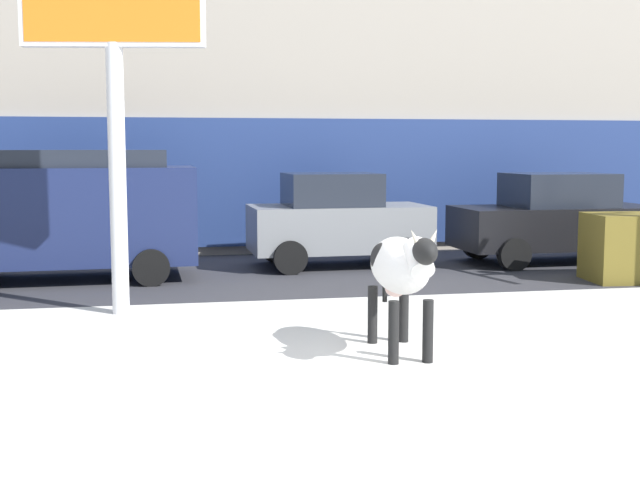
# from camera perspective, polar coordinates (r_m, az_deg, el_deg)

# --- Properties ---
(ground_plane) EXTENTS (120.00, 120.00, 0.00)m
(ground_plane) POSITION_cam_1_polar(r_m,az_deg,el_deg) (8.71, -0.22, -9.27)
(ground_plane) COLOR silver
(road_strip) EXTENTS (60.00, 5.60, 0.01)m
(road_strip) POSITION_cam_1_polar(r_m,az_deg,el_deg) (15.50, -4.97, -2.32)
(road_strip) COLOR #333338
(road_strip) RESTS_ON ground
(cow_holstein) EXTENTS (0.62, 1.90, 1.54)m
(cow_holstein) POSITION_cam_1_polar(r_m,az_deg,el_deg) (9.37, 5.56, -1.93)
(cow_holstein) COLOR silver
(cow_holstein) RESTS_ON ground
(billboard) EXTENTS (2.52, 0.59, 5.56)m
(billboard) POSITION_cam_1_polar(r_m,az_deg,el_deg) (12.02, -14.23, 15.61)
(billboard) COLOR silver
(billboard) RESTS_ON ground
(car_navy_van) EXTENTS (4.65, 2.22, 2.32)m
(car_navy_van) POSITION_cam_1_polar(r_m,az_deg,el_deg) (15.20, -17.35, 1.94)
(car_navy_van) COLOR #19234C
(car_navy_van) RESTS_ON ground
(car_grey_hatchback) EXTENTS (3.55, 2.00, 1.86)m
(car_grey_hatchback) POSITION_cam_1_polar(r_m,az_deg,el_deg) (16.26, 1.19, 1.39)
(car_grey_hatchback) COLOR slate
(car_grey_hatchback) RESTS_ON ground
(car_black_sedan) EXTENTS (4.25, 2.08, 1.84)m
(car_black_sedan) POSITION_cam_1_polar(r_m,az_deg,el_deg) (17.53, 16.19, 1.44)
(car_black_sedan) COLOR black
(car_black_sedan) RESTS_ON ground
(pedestrian_by_cars) EXTENTS (0.36, 0.24, 1.73)m
(pedestrian_by_cars) POSITION_cam_1_polar(r_m,az_deg,el_deg) (18.67, -18.27, 1.57)
(pedestrian_by_cars) COLOR #282833
(pedestrian_by_cars) RESTS_ON ground
(pedestrian_far_left) EXTENTS (0.36, 0.24, 1.73)m
(pedestrian_far_left) POSITION_cam_1_polar(r_m,az_deg,el_deg) (18.74, -19.81, 1.53)
(pedestrian_far_left) COLOR #282833
(pedestrian_far_left) RESTS_ON ground
(dumpster) EXTENTS (1.79, 1.24, 1.20)m
(dumpster) POSITION_cam_1_polar(r_m,az_deg,el_deg) (15.56, 21.16, -0.48)
(dumpster) COLOR brown
(dumpster) RESTS_ON ground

